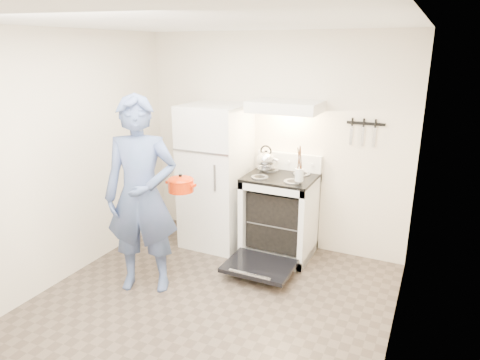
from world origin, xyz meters
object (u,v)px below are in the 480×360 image
at_px(person, 141,196).
at_px(stove_body, 280,217).
at_px(refrigerator, 216,176).
at_px(dutch_oven, 181,186).
at_px(tea_kettle, 266,159).

bearing_deg(person, stove_body, 29.33).
bearing_deg(refrigerator, stove_body, 1.77).
distance_m(refrigerator, dutch_oven, 0.90).
xyz_separation_m(refrigerator, stove_body, (0.81, 0.02, -0.39)).
height_order(person, dutch_oven, person).
distance_m(refrigerator, person, 1.23).
relative_size(stove_body, person, 0.48).
bearing_deg(stove_body, person, -127.85).
distance_m(tea_kettle, person, 1.53).
xyz_separation_m(refrigerator, person, (-0.15, -1.21, 0.11)).
relative_size(person, dutch_oven, 5.89).
xyz_separation_m(tea_kettle, person, (-0.74, -1.33, -0.14)).
bearing_deg(person, refrigerator, 60.09).
bearing_deg(person, tea_kettle, 38.25).
bearing_deg(stove_body, refrigerator, -178.23).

